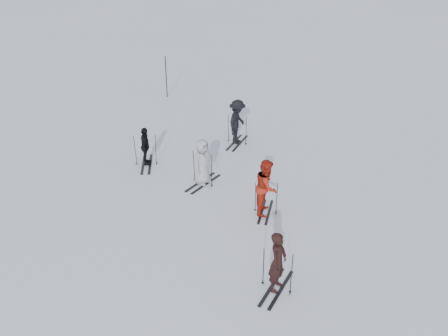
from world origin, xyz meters
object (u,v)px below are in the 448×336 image
Objects in this scene: skier_near_dark at (278,263)px; skier_grey at (203,163)px; skier_red at (266,187)px; skier_uphill_far at (237,122)px; piste_marker at (166,77)px; skier_uphill_left at (145,147)px.

skier_grey is (-3.15, 5.37, -0.01)m from skier_near_dark.
skier_uphill_far is at bearing 20.97° from skier_red.
skier_uphill_far reaches higher than skier_near_dark.
piste_marker is at bearing 48.21° from skier_grey.
skier_uphill_far is at bearing -49.14° from piste_marker.
skier_red is 12.54m from piste_marker.
skier_grey is 9.98m from piste_marker.
skier_uphill_left is at bearing -80.24° from piste_marker.
skier_red is at bearing -149.34° from skier_uphill_far.
skier_near_dark is 1.01× the size of skier_grey.
piste_marker reaches higher than skier_uphill_far.
skier_uphill_far is (0.72, 3.79, 0.10)m from skier_grey.
skier_red is 5.67m from skier_uphill_far.
skier_grey is at bearing 60.08° from skier_red.
skier_red is at bearing -97.70° from skier_grey.
skier_uphill_far reaches higher than skier_red.
skier_uphill_far is 7.12m from piste_marker.
skier_uphill_left is 0.69× the size of piste_marker.
skier_grey is 1.12× the size of skier_uphill_left.
skier_red is 1.11× the size of skier_grey.
skier_uphill_left is at bearing 91.09° from skier_grey.
piste_marker is (-1.38, 8.04, 0.34)m from skier_uphill_left.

